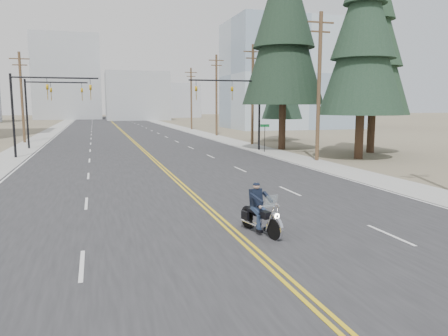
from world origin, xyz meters
TOP-DOWN VIEW (x-y plane):
  - ground_plane at (0.00, 0.00)m, footprint 400.00×400.00m
  - road at (0.00, 70.00)m, footprint 20.00×200.00m
  - sidewalk_left at (-11.50, 70.00)m, footprint 3.00×200.00m
  - sidewalk_right at (11.50, 70.00)m, footprint 3.00×200.00m
  - traffic_mast_left at (-8.98, 32.00)m, footprint 7.10×0.26m
  - traffic_mast_right at (8.98, 32.00)m, footprint 7.10×0.26m
  - traffic_mast_far at (-9.31, 40.00)m, footprint 6.10×0.26m
  - street_sign at (10.80, 30.00)m, footprint 0.90×0.06m
  - utility_pole_b at (12.50, 23.00)m, footprint 2.20×0.30m
  - utility_pole_c at (12.50, 38.00)m, footprint 2.20×0.30m
  - utility_pole_d at (12.50, 53.00)m, footprint 2.20×0.30m
  - utility_pole_e at (12.50, 70.00)m, footprint 2.20×0.30m
  - utility_pole_left at (-12.50, 48.00)m, footprint 2.20×0.30m
  - glass_building at (32.00, 70.00)m, footprint 24.00×16.00m
  - haze_bldg_b at (8.00, 125.00)m, footprint 18.00×14.00m
  - haze_bldg_c at (40.00, 110.00)m, footprint 16.00×12.00m
  - haze_bldg_d at (-12.00, 140.00)m, footprint 20.00×15.00m
  - haze_bldg_e at (25.00, 150.00)m, footprint 14.00×14.00m
  - motorcyclist at (0.86, 5.46)m, footprint 1.44×2.41m
  - conifer_near at (16.39, 23.10)m, footprint 6.84×6.84m
  - conifer_mid at (20.19, 26.92)m, footprint 6.62×6.62m
  - conifer_tall at (13.50, 32.10)m, footprint 8.02×8.02m
  - conifer_far at (18.05, 42.39)m, footprint 5.05×5.05m

SIDE VIEW (x-z plane):
  - ground_plane at x=0.00m, z-range 0.00..0.00m
  - road at x=0.00m, z-range 0.00..0.01m
  - sidewalk_left at x=-11.50m, z-range 0.00..0.01m
  - sidewalk_right at x=11.50m, z-range 0.00..0.01m
  - motorcyclist at x=0.86m, z-range 0.00..1.76m
  - street_sign at x=10.80m, z-range 0.49..3.12m
  - traffic_mast_far at x=-9.31m, z-range 1.37..8.37m
  - traffic_mast_left at x=-8.98m, z-range 1.44..8.44m
  - traffic_mast_right at x=8.98m, z-range 1.44..8.44m
  - utility_pole_left at x=-12.50m, z-range 0.23..10.73m
  - utility_pole_c at x=12.50m, z-range 0.23..11.23m
  - utility_pole_e at x=12.50m, z-range 0.23..11.23m
  - utility_pole_b at x=12.50m, z-range 0.23..11.73m
  - utility_pole_d at x=12.50m, z-range 0.23..11.73m
  - haze_bldg_e at x=25.00m, z-range 0.00..12.00m
  - haze_bldg_b at x=8.00m, z-range 0.00..14.00m
  - conifer_far at x=18.05m, z-range 1.00..14.52m
  - haze_bldg_c at x=40.00m, z-range 0.00..18.00m
  - glass_building at x=32.00m, z-range 0.00..20.00m
  - conifer_mid at x=20.19m, z-range 1.30..18.96m
  - conifer_near at x=16.39m, z-range 1.34..19.46m
  - conifer_tall at x=13.50m, z-range 1.66..23.94m
  - haze_bldg_d at x=-12.00m, z-range 0.00..26.00m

